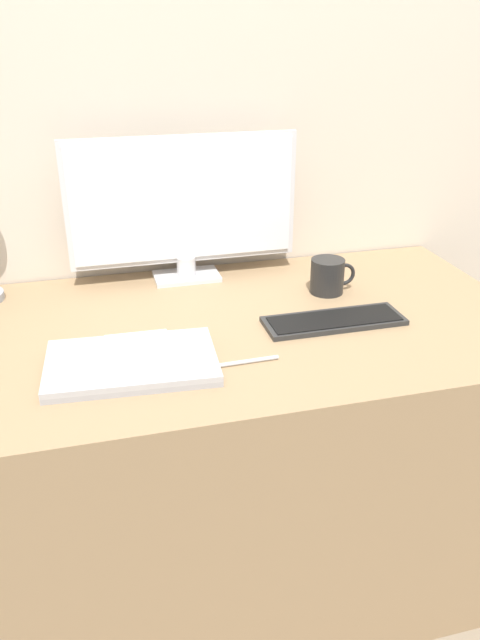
% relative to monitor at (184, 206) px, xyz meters
% --- Properties ---
extents(ground_plane, '(10.00, 10.00, 0.00)m').
position_rel_monitor_xyz_m(ground_plane, '(0.05, -0.47, -0.96)').
color(ground_plane, gray).
extents(wall_back, '(3.60, 0.05, 2.40)m').
position_rel_monitor_xyz_m(wall_back, '(0.05, 0.11, 0.24)').
color(wall_back, beige).
rests_on(wall_back, ground_plane).
extents(desk, '(1.46, 0.79, 0.75)m').
position_rel_monitor_xyz_m(desk, '(0.05, -0.31, -0.58)').
color(desk, '#997A56').
rests_on(desk, ground_plane).
extents(monitor, '(0.62, 0.11, 0.39)m').
position_rel_monitor_xyz_m(monitor, '(0.00, 0.00, 0.00)').
color(monitor, silver).
rests_on(monitor, desk).
extents(keyboard, '(0.34, 0.11, 0.01)m').
position_rel_monitor_xyz_m(keyboard, '(0.29, -0.38, -0.20)').
color(keyboard, '#282828').
rests_on(keyboard, desk).
extents(laptop, '(0.36, 0.24, 0.02)m').
position_rel_monitor_xyz_m(laptop, '(-0.20, -0.47, -0.19)').
color(laptop, '#A3A3A8').
rests_on(laptop, desk).
extents(ereader, '(0.14, 0.17, 0.01)m').
position_rel_monitor_xyz_m(ereader, '(-0.18, -0.45, -0.18)').
color(ereader, white).
rests_on(ereader, laptop).
extents(coffee_mug, '(0.12, 0.09, 0.09)m').
position_rel_monitor_xyz_m(coffee_mug, '(0.34, -0.19, -0.16)').
color(coffee_mug, black).
rests_on(coffee_mug, desk).
extents(pen, '(0.15, 0.01, 0.01)m').
position_rel_monitor_xyz_m(pen, '(0.03, -0.51, -0.20)').
color(pen, silver).
rests_on(pen, desk).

